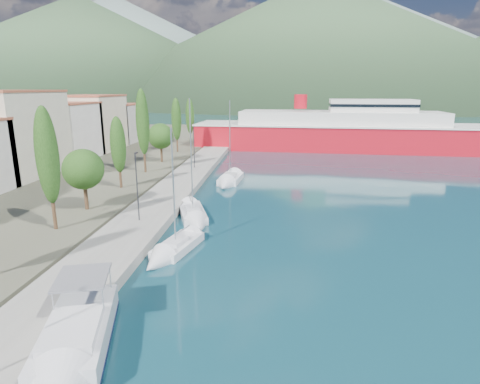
# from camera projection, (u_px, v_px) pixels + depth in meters

# --- Properties ---
(ground) EXTENTS (1400.00, 1400.00, 0.00)m
(ground) POSITION_uv_depth(u_px,v_px,m) (268.00, 125.00, 137.70)
(ground) COLOR #133E4A
(quay) EXTENTS (5.00, 88.00, 0.80)m
(quay) POSITION_uv_depth(u_px,v_px,m) (174.00, 190.00, 47.79)
(quay) COLOR gray
(quay) RESTS_ON ground
(hills_far) EXTENTS (1480.00, 900.00, 180.00)m
(hills_far) POSITION_uv_depth(u_px,v_px,m) (372.00, 42.00, 586.71)
(hills_far) COLOR slate
(hills_far) RESTS_ON ground
(hills_near) EXTENTS (1010.00, 520.00, 115.00)m
(hills_near) POSITION_uv_depth(u_px,v_px,m) (385.00, 46.00, 360.05)
(hills_near) COLOR #385635
(hills_near) RESTS_ON ground
(town_buildings) EXTENTS (9.20, 69.20, 11.30)m
(town_buildings) POSITION_uv_depth(u_px,v_px,m) (38.00, 135.00, 59.04)
(town_buildings) COLOR beige
(town_buildings) RESTS_ON land_strip
(tree_row) EXTENTS (4.03, 65.54, 11.49)m
(tree_row) POSITION_uv_depth(u_px,v_px,m) (135.00, 139.00, 52.18)
(tree_row) COLOR #47301E
(tree_row) RESTS_ON land_strip
(lamp_posts) EXTENTS (0.15, 46.01, 6.06)m
(lamp_posts) POSITION_uv_depth(u_px,v_px,m) (142.00, 181.00, 36.16)
(lamp_posts) COLOR #2D2D33
(lamp_posts) RESTS_ON quay
(motor_cruiser) EXTENTS (5.45, 10.43, 3.70)m
(motor_cruiser) POSITION_uv_depth(u_px,v_px,m) (70.00, 361.00, 17.58)
(motor_cruiser) COLOR black
(motor_cruiser) RESTS_ON ground
(sailboat_near) EXTENTS (3.82, 7.47, 10.29)m
(sailboat_near) POSITION_uv_depth(u_px,v_px,m) (167.00, 254.00, 29.66)
(sailboat_near) COLOR silver
(sailboat_near) RESTS_ON ground
(sailboat_mid) EXTENTS (4.81, 8.74, 12.19)m
(sailboat_mid) POSITION_uv_depth(u_px,v_px,m) (195.00, 220.00, 37.37)
(sailboat_mid) COLOR silver
(sailboat_mid) RESTS_ON ground
(sailboat_far) EXTENTS (3.27, 8.18, 11.73)m
(sailboat_far) POSITION_uv_depth(u_px,v_px,m) (228.00, 182.00, 52.07)
(sailboat_far) COLOR silver
(sailboat_far) RESTS_ON ground
(ferry) EXTENTS (59.07, 16.51, 11.58)m
(ferry) POSITION_uv_depth(u_px,v_px,m) (340.00, 132.00, 81.60)
(ferry) COLOR red
(ferry) RESTS_ON ground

